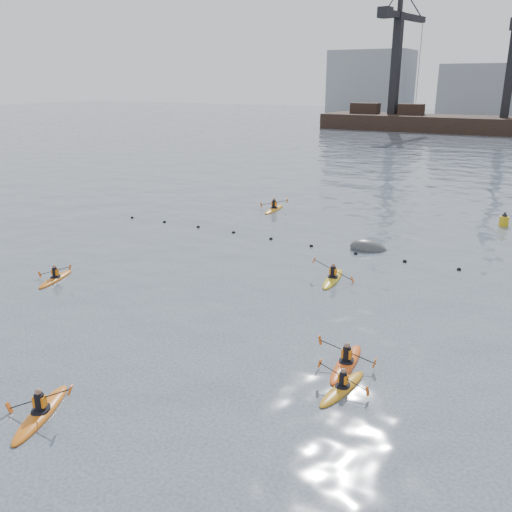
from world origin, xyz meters
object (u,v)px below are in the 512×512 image
Objects in this scene: kayaker_3 at (333,278)px; kayaker_0 at (41,412)px; kayaker_1 at (342,387)px; nav_buoy at (504,221)px; kayaker_4 at (346,363)px; kayaker_2 at (56,278)px; kayaker_5 at (274,209)px; mooring_buoy at (369,249)px.

kayaker_0 is at bearing -109.38° from kayaker_3.
nav_buoy reaches higher than kayaker_1.
kayaker_0 is 10.64m from kayaker_4.
kayaker_1 is 26.54m from nav_buoy.
kayaker_2 is 2.49× the size of nav_buoy.
kayaker_5 reaches higher than nav_buoy.
kayaker_5 is (-6.67, 28.75, 0.01)m from kayaker_0.
kayaker_2 is 14.72m from kayaker_3.
kayaker_0 is at bearing -107.38° from nav_buoy.
kayaker_2 reaches higher than kayaker_1.
kayaker_3 is at bearing 121.72° from kayaker_1.
kayaker_3 is 6.18m from mooring_buoy.
kayaker_3 is (3.52, 15.93, -0.00)m from kayaker_0.
mooring_buoy is (-0.04, 6.18, -0.10)m from kayaker_3.
kayaker_4 is at bearing -75.06° from mooring_buoy.
kayaker_5 is at bearing 146.81° from mooring_buoy.
kayaker_4 is at bearing -62.13° from kayaker_5.
kayaker_4 is at bearing -72.09° from kayaker_3.
kayaker_4 is 25.26m from kayaker_5.
kayaker_1 is 17.32m from kayaker_2.
mooring_buoy is at bearing 58.78° from kayaker_0.
kayaker_3 is at bearing -89.61° from mooring_buoy.
kayaker_3 is 9.05m from kayaker_4.
kayaker_0 is 9.88m from kayaker_1.
kayaker_4 is (16.64, -1.02, 0.01)m from kayaker_2.
kayaker_1 is (7.80, 6.07, -0.01)m from kayaker_0.
kayaker_4 is 2.78× the size of nav_buoy.
kayaker_3 reaches higher than kayaker_1.
kayaker_4 is at bearing 114.46° from kayaker_1.
kayaker_0 is 34.06m from nav_buoy.
mooring_buoy is (-4.32, 16.04, -0.09)m from kayaker_1.
nav_buoy is (2.86, 24.78, 0.26)m from kayaker_4.
kayaker_0 is 1.00× the size of kayaker_3.
kayaker_3 is 2.80× the size of nav_buoy.
kayaker_2 reaches higher than mooring_buoy.
nav_buoy is at bearing 57.21° from mooring_buoy.
kayaker_4 is at bearing 24.25° from kayaker_0.
kayaker_0 is at bearing -98.94° from mooring_buoy.
kayaker_1 is 16.61m from mooring_buoy.
nav_buoy is at bearing 61.20° from kayaker_3.
nav_buoy reaches higher than kayaker_4.
kayaker_5 reaches higher than kayaker_1.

